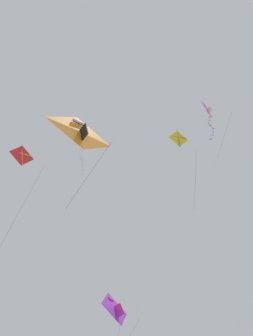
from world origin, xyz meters
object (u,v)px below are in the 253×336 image
(kite_delta_highest, at_px, (81,132))
(kite_diamond_near_left, at_px, (179,139))
(kite_delta_far_centre, at_px, (208,110))
(kite_diamond_near_right, at_px, (22,156))
(kite_delta_low_drifter, at_px, (116,309))

(kite_delta_highest, height_order, kite_diamond_near_left, kite_diamond_near_left)
(kite_delta_highest, distance_m, kite_delta_far_centre, 13.67)
(kite_diamond_near_right, xyz_separation_m, kite_delta_far_centre, (-8.88, -11.38, 4.90))
(kite_delta_highest, height_order, kite_delta_low_drifter, kite_delta_highest)
(kite_diamond_near_right, distance_m, kite_delta_highest, 8.43)
(kite_diamond_near_right, bearing_deg, kite_delta_low_drifter, 171.57)
(kite_diamond_near_right, height_order, kite_delta_far_centre, kite_delta_far_centre)
(kite_diamond_near_right, distance_m, kite_diamond_near_left, 14.13)
(kite_diamond_near_left, relative_size, kite_delta_far_centre, 1.37)
(kite_diamond_near_right, xyz_separation_m, kite_delta_highest, (-8.10, 0.19, -2.34))
(kite_delta_highest, relative_size, kite_diamond_near_left, 0.76)
(kite_diamond_near_right, height_order, kite_diamond_near_left, kite_diamond_near_left)
(kite_diamond_near_right, bearing_deg, kite_delta_highest, 81.77)
(kite_diamond_near_left, bearing_deg, kite_delta_low_drifter, -32.95)
(kite_delta_low_drifter, xyz_separation_m, kite_delta_far_centre, (-8.64, -2.41, 14.72))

